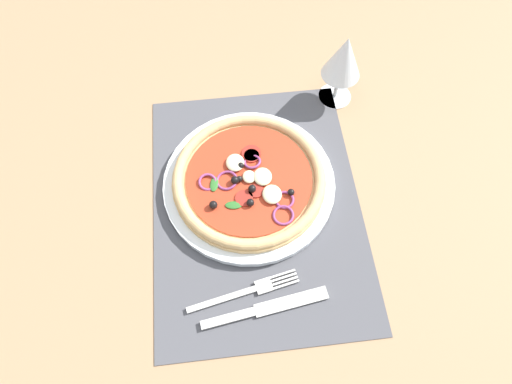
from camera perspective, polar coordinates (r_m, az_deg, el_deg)
The scene contains 7 objects.
ground_plane at distance 75.93cm, azimuth 0.10°, elevation -2.16°, with size 190.00×140.00×2.40cm, color #9E7A56.
placemat at distance 74.67cm, azimuth 0.10°, elevation -1.70°, with size 48.22×35.50×0.40cm, color #4C4C51.
plate at distance 75.57cm, azimuth -0.92°, elevation 1.14°, with size 29.90×29.90×1.41cm, color white.
pizza at distance 73.98cm, azimuth -0.92°, elevation 1.77°, with size 26.47×26.47×2.69cm.
fork at distance 69.10cm, azimuth -0.87°, elevation -12.86°, with size 5.05×17.94×0.44cm.
knife at distance 68.45cm, azimuth 1.39°, elevation -15.07°, with size 4.53×20.03×0.62cm.
wine_glass at distance 81.75cm, azimuth 11.52°, elevation 16.92°, with size 7.20×7.20×14.90cm.
Camera 1 is at (32.07, -3.78, 67.52)cm, focal length 30.34 mm.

